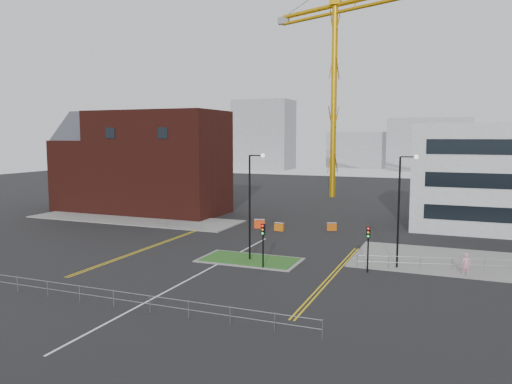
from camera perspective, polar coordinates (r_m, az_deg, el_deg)
ground at (r=37.11m, az=-8.49°, el=-10.28°), size 200.00×200.00×0.00m
pavement_left at (r=65.81m, az=-13.80°, el=-3.00°), size 28.00×8.00×0.12m
pavement_right at (r=45.95m, az=26.40°, el=-7.55°), size 24.00×10.00×0.12m
island_kerb at (r=43.13m, az=-0.72°, el=-7.78°), size 8.60×4.60×0.08m
grass_island at (r=43.13m, az=-0.72°, el=-7.75°), size 8.00×4.00×0.12m
brick_building at (r=71.67m, az=-13.07°, el=3.24°), size 24.20×10.07×14.24m
tower_crane at (r=85.67m, az=12.25°, el=16.12°), size 48.65×22.88×36.51m
streetlamp_island at (r=42.05m, az=-0.46°, el=-0.69°), size 1.46×0.36×9.18m
streetlamp_right_near at (r=41.08m, az=16.32°, el=-1.12°), size 1.46×0.36×9.18m
traffic_light_island at (r=40.01m, az=0.80°, el=-5.19°), size 0.28×0.33×3.65m
traffic_light_right at (r=39.85m, az=12.70°, el=-5.39°), size 0.28×0.33×3.65m
railing_front at (r=32.10m, az=-14.07°, el=-11.62°), size 24.05×0.05×1.10m
railing_left at (r=57.50m, az=-8.86°, el=-3.55°), size 6.05×0.05×1.10m
railing_right at (r=43.25m, az=24.70°, el=-7.33°), size 19.05×5.05×1.10m
centre_line at (r=38.77m, az=-6.97°, el=-9.52°), size 0.15×30.00×0.01m
yellow_left_a at (r=49.96m, az=-11.59°, el=-5.98°), size 0.12×24.00×0.01m
yellow_left_b at (r=49.80m, az=-11.30°, el=-6.01°), size 0.12×24.00×0.01m
yellow_right_a at (r=39.04m, az=8.46°, el=-9.42°), size 0.12×20.00×0.01m
yellow_right_b at (r=38.98m, az=8.89°, el=-9.46°), size 0.12×20.00×0.01m
skyline_a at (r=161.41m, az=0.91°, el=6.55°), size 18.00×12.00×22.00m
skyline_b at (r=160.79m, az=19.19°, el=5.13°), size 24.00×12.00×16.00m
skyline_d at (r=172.62m, az=13.34°, el=4.71°), size 30.00×12.00×12.00m
pedestrian at (r=41.39m, az=22.88°, el=-7.67°), size 0.69×0.48×1.80m
barrier_left at (r=57.77m, az=0.41°, el=-3.61°), size 1.30×0.80×1.04m
barrier_mid at (r=56.24m, az=2.67°, el=-3.96°), size 1.12×0.48×0.91m
barrier_right at (r=56.96m, az=8.65°, el=-3.90°), size 1.12×0.73×0.90m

